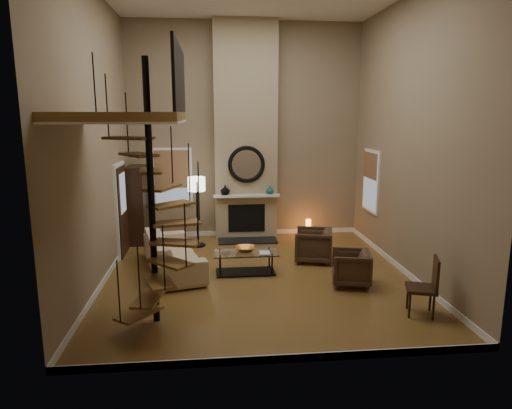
{
  "coord_description": "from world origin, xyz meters",
  "views": [
    {
      "loc": [
        -0.9,
        -8.63,
        3.22
      ],
      "look_at": [
        0.0,
        0.4,
        1.4
      ],
      "focal_mm": 31.92,
      "sensor_mm": 36.0,
      "label": 1
    }
  ],
  "objects": [
    {
      "name": "firebox",
      "position": [
        0.0,
        2.86,
        0.55
      ],
      "size": [
        0.95,
        0.02,
        0.72
      ],
      "primitive_type": "cube",
      "color": "black",
      "rests_on": "chimney_breast"
    },
    {
      "name": "floor_lamp",
      "position": [
        -1.26,
        2.3,
        1.41
      ],
      "size": [
        0.42,
        0.42,
        1.73
      ],
      "color": "black",
      "rests_on": "ground"
    },
    {
      "name": "vase_left",
      "position": [
        -0.55,
        2.82,
        1.3
      ],
      "size": [
        0.24,
        0.24,
        0.25
      ],
      "primitive_type": "imported",
      "color": "black",
      "rests_on": "mantel"
    },
    {
      "name": "ground",
      "position": [
        0.0,
        0.0,
        -0.01
      ],
      "size": [
        6.0,
        6.5,
        0.01
      ],
      "primitive_type": "cube",
      "color": "olive",
      "rests_on": "ground"
    },
    {
      "name": "front_wall",
      "position": [
        0.0,
        -3.25,
        2.75
      ],
      "size": [
        6.0,
        0.02,
        5.5
      ],
      "primitive_type": "cube",
      "color": "#8E7A5B",
      "rests_on": "ground"
    },
    {
      "name": "chimney_breast",
      "position": [
        0.0,
        3.06,
        2.75
      ],
      "size": [
        1.6,
        0.38,
        5.5
      ],
      "primitive_type": "cube",
      "color": "tan",
      "rests_on": "ground"
    },
    {
      "name": "spiral_stair",
      "position": [
        -1.78,
        -1.79,
        1.78
      ],
      "size": [
        1.47,
        1.47,
        4.06
      ],
      "color": "black",
      "rests_on": "ground"
    },
    {
      "name": "bowl",
      "position": [
        -0.23,
        0.29,
        0.5
      ],
      "size": [
        0.41,
        0.41,
        0.1
      ],
      "primitive_type": "imported",
      "color": "#C57122",
      "rests_on": "coffee_table"
    },
    {
      "name": "baseboard_back",
      "position": [
        0.0,
        3.24,
        0.06
      ],
      "size": [
        6.0,
        0.02,
        0.12
      ],
      "primitive_type": "cube",
      "color": "white",
      "rests_on": "ground"
    },
    {
      "name": "mirror_disc",
      "position": [
        0.0,
        2.85,
        1.95
      ],
      "size": [
        0.8,
        0.01,
        0.8
      ],
      "primitive_type": "cylinder",
      "rotation": [
        1.57,
        0.0,
        0.0
      ],
      "color": "white",
      "rests_on": "chimney_breast"
    },
    {
      "name": "coffee_table",
      "position": [
        -0.23,
        0.24,
        0.28
      ],
      "size": [
        1.31,
        0.66,
        0.48
      ],
      "color": "silver",
      "rests_on": "ground"
    },
    {
      "name": "baseboard_front",
      "position": [
        0.0,
        -3.24,
        0.06
      ],
      "size": [
        6.0,
        0.02,
        0.12
      ],
      "primitive_type": "cube",
      "color": "white",
      "rests_on": "ground"
    },
    {
      "name": "vase_right",
      "position": [
        0.6,
        2.82,
        1.28
      ],
      "size": [
        0.2,
        0.2,
        0.21
      ],
      "primitive_type": "imported",
      "color": "#185653",
      "rests_on": "mantel"
    },
    {
      "name": "loft",
      "position": [
        -2.04,
        -1.8,
        3.24
      ],
      "size": [
        1.7,
        2.2,
        1.09
      ],
      "color": "olive",
      "rests_on": "left_wall"
    },
    {
      "name": "window_back",
      "position": [
        -1.9,
        3.22,
        1.62
      ],
      "size": [
        1.02,
        0.06,
        1.52
      ],
      "color": "white",
      "rests_on": "back_wall"
    },
    {
      "name": "sofa",
      "position": [
        -1.73,
        0.55,
        0.4
      ],
      "size": [
        1.5,
        2.6,
        0.71
      ],
      "primitive_type": "imported",
      "rotation": [
        0.0,
        0.0,
        1.81
      ],
      "color": "#CBB58D",
      "rests_on": "ground"
    },
    {
      "name": "mantel",
      "position": [
        0.0,
        2.78,
        1.15
      ],
      "size": [
        1.7,
        0.18,
        0.06
      ],
      "primitive_type": "cube",
      "color": "white",
      "rests_on": "chimney_breast"
    },
    {
      "name": "armchair_near",
      "position": [
        1.4,
        0.86,
        0.35
      ],
      "size": [
        0.98,
        0.96,
        0.73
      ],
      "primitive_type": "imported",
      "rotation": [
        0.0,
        0.0,
        -1.83
      ],
      "color": "#463020",
      "rests_on": "ground"
    },
    {
      "name": "baseboard_left",
      "position": [
        -2.99,
        0.0,
        0.06
      ],
      "size": [
        0.02,
        6.5,
        0.12
      ],
      "primitive_type": "cube",
      "color": "white",
      "rests_on": "ground"
    },
    {
      "name": "entry_door",
      "position": [
        -2.95,
        1.8,
        1.05
      ],
      "size": [
        0.1,
        1.05,
        2.16
      ],
      "color": "white",
      "rests_on": "ground"
    },
    {
      "name": "hearth",
      "position": [
        0.0,
        2.57,
        0.02
      ],
      "size": [
        1.5,
        0.6,
        0.04
      ],
      "primitive_type": "cube",
      "color": "black",
      "rests_on": "ground"
    },
    {
      "name": "book",
      "position": [
        0.12,
        0.09,
        0.46
      ],
      "size": [
        0.23,
        0.29,
        0.03
      ],
      "primitive_type": "imported",
      "rotation": [
        0.0,
        0.0,
        -0.06
      ],
      "color": "gray",
      "rests_on": "coffee_table"
    },
    {
      "name": "hutch",
      "position": [
        -2.76,
        2.81,
        0.95
      ],
      "size": [
        0.42,
        0.89,
        1.98
      ],
      "primitive_type": "cube",
      "color": "black",
      "rests_on": "ground"
    },
    {
      "name": "armchair_far",
      "position": [
        1.77,
        -0.66,
        0.35
      ],
      "size": [
        0.85,
        0.84,
        0.65
      ],
      "primitive_type": "imported",
      "rotation": [
        0.0,
        0.0,
        -1.8
      ],
      "color": "#463020",
      "rests_on": "ground"
    },
    {
      "name": "back_wall",
      "position": [
        0.0,
        3.25,
        2.75
      ],
      "size": [
        6.0,
        0.02,
        5.5
      ],
      "primitive_type": "cube",
      "color": "#8E7A5B",
      "rests_on": "ground"
    },
    {
      "name": "baseboard_right",
      "position": [
        2.99,
        0.0,
        0.06
      ],
      "size": [
        0.02,
        6.5,
        0.12
      ],
      "primitive_type": "cube",
      "color": "white",
      "rests_on": "ground"
    },
    {
      "name": "accent_lamp",
      "position": [
        1.63,
        2.81,
        0.25
      ],
      "size": [
        0.13,
        0.13,
        0.48
      ],
      "primitive_type": "cylinder",
      "color": "orange",
      "rests_on": "ground"
    },
    {
      "name": "mirror_frame",
      "position": [
        0.0,
        2.84,
        1.95
      ],
      "size": [
        0.94,
        0.1,
        0.94
      ],
      "primitive_type": "torus",
      "rotation": [
        1.57,
        0.0,
        0.0
      ],
      "color": "black",
      "rests_on": "chimney_breast"
    },
    {
      "name": "window_right",
      "position": [
        2.97,
        2.0,
        1.63
      ],
      "size": [
        0.06,
        1.02,
        1.52
      ],
      "color": "white",
      "rests_on": "right_wall"
    },
    {
      "name": "left_wall",
      "position": [
        -3.0,
        0.0,
        2.75
      ],
      "size": [
        0.02,
        6.5,
        5.5
      ],
      "primitive_type": "cube",
      "color": "#8E7A5B",
      "rests_on": "ground"
    },
    {
      "name": "right_wall",
      "position": [
        3.0,
        0.0,
        2.75
      ],
      "size": [
        0.02,
        6.5,
        5.5
      ],
      "primitive_type": "cube",
      "color": "#8E7A5B",
      "rests_on": "ground"
    },
    {
      "name": "side_chair",
      "position": [
        2.53,
        -2.02,
        0.53
      ],
      "size": [
        0.59,
        0.59,
        0.99
      ],
      "color": "black",
      "rests_on": "ground"
    }
  ]
}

